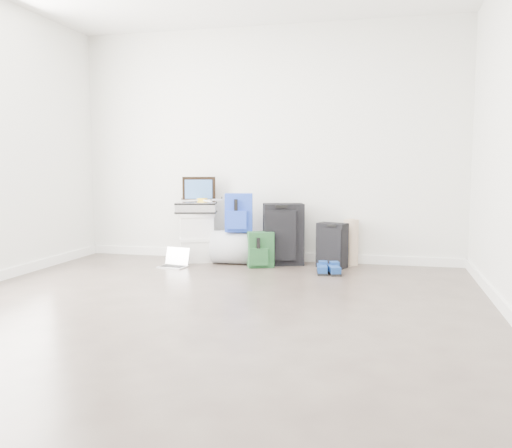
% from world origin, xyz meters
% --- Properties ---
extents(ground, '(5.00, 5.00, 0.00)m').
position_xyz_m(ground, '(0.00, 0.00, 0.00)').
color(ground, '#3C312B').
rests_on(ground, ground).
extents(room_envelope, '(4.52, 5.02, 2.71)m').
position_xyz_m(room_envelope, '(0.00, 0.02, 1.72)').
color(room_envelope, silver).
rests_on(room_envelope, ground).
extents(boxes_stack, '(0.49, 0.45, 0.56)m').
position_xyz_m(boxes_stack, '(-0.76, 2.20, 0.28)').
color(boxes_stack, silver).
rests_on(boxes_stack, ground).
extents(briefcase, '(0.52, 0.43, 0.13)m').
position_xyz_m(briefcase, '(-0.76, 2.20, 0.63)').
color(briefcase, '#B2B2B7').
rests_on(briefcase, boxes_stack).
extents(painting, '(0.38, 0.13, 0.29)m').
position_xyz_m(painting, '(-0.76, 2.30, 0.84)').
color(painting, black).
rests_on(painting, briefcase).
extents(drone, '(0.39, 0.39, 0.05)m').
position_xyz_m(drone, '(-0.68, 2.18, 0.72)').
color(drone, gold).
rests_on(drone, briefcase).
extents(duffel_bag, '(0.62, 0.39, 0.37)m').
position_xyz_m(duffel_bag, '(-0.24, 2.16, 0.19)').
color(duffel_bag, gray).
rests_on(duffel_bag, ground).
extents(blue_backpack, '(0.34, 0.28, 0.43)m').
position_xyz_m(blue_backpack, '(-0.24, 2.13, 0.58)').
color(blue_backpack, '#172F99').
rests_on(blue_backpack, duffel_bag).
extents(large_suitcase, '(0.50, 0.40, 0.69)m').
position_xyz_m(large_suitcase, '(0.25, 2.23, 0.34)').
color(large_suitcase, black).
rests_on(large_suitcase, ground).
extents(green_backpack, '(0.32, 0.28, 0.39)m').
position_xyz_m(green_backpack, '(0.04, 2.01, 0.19)').
color(green_backpack, '#153C1D').
rests_on(green_backpack, ground).
extents(carry_on, '(0.35, 0.29, 0.49)m').
position_xyz_m(carry_on, '(0.81, 2.18, 0.24)').
color(carry_on, black).
rests_on(carry_on, ground).
extents(shoes, '(0.28, 0.28, 0.09)m').
position_xyz_m(shoes, '(0.80, 1.80, 0.04)').
color(shoes, black).
rests_on(shoes, ground).
extents(rolled_rug, '(0.17, 0.17, 0.51)m').
position_xyz_m(rolled_rug, '(1.00, 2.38, 0.26)').
color(rolled_rug, tan).
rests_on(rolled_rug, ground).
extents(laptop, '(0.33, 0.26, 0.21)m').
position_xyz_m(laptop, '(-0.88, 1.81, 0.05)').
color(laptop, silver).
rests_on(laptop, ground).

